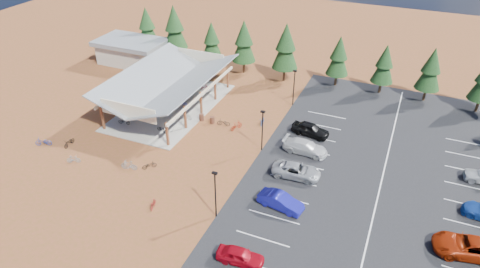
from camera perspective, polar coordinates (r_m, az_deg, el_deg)
ground at (r=49.49m, az=-3.34°, el=-2.07°), size 140.00×140.00×0.00m
asphalt_lot at (r=48.22m, az=18.58°, el=-4.95°), size 27.00×44.00×0.04m
concrete_pad at (r=59.01m, az=-9.11°, el=3.64°), size 10.60×18.60×0.10m
bike_pavilion at (r=57.34m, az=-9.43°, el=6.96°), size 11.65×19.40×4.97m
outbuilding at (r=73.87m, az=-14.25°, el=10.68°), size 11.00×7.00×3.90m
lamp_post_0 at (r=38.75m, az=-3.31°, el=-7.67°), size 0.50×0.25×5.14m
lamp_post_1 at (r=47.76m, az=3.00°, el=0.80°), size 0.50×0.25×5.14m
lamp_post_2 at (r=57.88m, az=7.21°, el=6.46°), size 0.50×0.25×5.14m
trash_bin_0 at (r=55.11m, az=-5.15°, el=2.24°), size 0.60×0.60×0.90m
trash_bin_1 at (r=54.38m, az=-3.73°, el=1.87°), size 0.60×0.60×0.90m
pine_0 at (r=76.00m, az=-12.31°, el=13.91°), size 3.51×3.51×8.19m
pine_1 at (r=72.32m, az=-8.74°, el=13.89°), size 3.97×3.97×9.26m
pine_2 at (r=68.83m, az=-3.80°, el=12.34°), size 3.25×3.25×7.57m
pine_3 at (r=66.71m, az=0.53°, el=12.26°), size 3.63×3.63×8.46m
pine_4 at (r=64.10m, az=6.12°, el=11.54°), size 3.85×3.85×8.96m
pine_5 at (r=64.15m, az=13.04°, el=10.11°), size 3.26×3.26×7.60m
pine_6 at (r=63.62m, az=18.70°, el=8.84°), size 3.12×3.12×7.26m
pine_7 at (r=63.39m, az=24.12°, el=7.91°), size 3.32×3.32×7.73m
bike_0 at (r=55.79m, az=-15.19°, el=1.64°), size 1.67×0.79×0.84m
bike_1 at (r=58.62m, az=-12.05°, el=3.71°), size 1.70×0.85×0.98m
bike_2 at (r=62.50m, az=-10.05°, el=5.70°), size 1.57×0.68×0.80m
bike_3 at (r=65.31m, az=-7.79°, el=7.20°), size 1.78×0.78×1.03m
bike_4 at (r=53.17m, az=-10.42°, el=0.67°), size 1.60×0.89×0.80m
bike_5 at (r=55.25m, az=-7.23°, el=2.33°), size 1.61×0.63×0.95m
bike_6 at (r=58.62m, az=-7.92°, el=4.15°), size 1.94×0.81×0.99m
bike_7 at (r=62.87m, az=-4.82°, el=6.32°), size 1.62×0.75×0.94m
bike_8 at (r=53.66m, az=-21.81°, el=-1.03°), size 0.81×1.86×0.95m
bike_9 at (r=50.47m, az=-21.32°, el=-3.15°), size 1.54×1.03×0.90m
bike_10 at (r=54.89m, az=-24.75°, el=-0.95°), size 1.99×1.40×0.99m
bike_11 at (r=42.08m, az=-11.51°, el=-9.13°), size 0.79×1.53×0.89m
bike_12 at (r=47.25m, az=-11.99°, el=-4.07°), size 1.45×1.50×0.81m
bike_13 at (r=47.46m, az=-14.58°, el=-4.05°), size 1.91×0.85×1.11m
bike_14 at (r=54.16m, az=3.03°, el=1.74°), size 0.81×1.72×0.87m
bike_15 at (r=52.90m, az=-0.49°, el=1.14°), size 1.24×1.88×1.10m
bike_16 at (r=53.77m, az=-2.22°, el=1.52°), size 1.72×0.86×0.86m
car_0 at (r=36.30m, az=0.04°, el=-15.95°), size 4.08×1.90×1.35m
car_1 at (r=41.21m, az=5.44°, el=-8.93°), size 4.64×2.25×1.47m
car_2 at (r=45.23m, az=7.53°, el=-4.87°), size 5.26×2.73×1.42m
car_3 at (r=48.98m, az=8.68°, el=-1.73°), size 5.20×2.33×1.48m
car_4 at (r=52.30m, az=9.38°, el=0.62°), size 4.81×2.48×1.57m
car_6 at (r=41.46m, az=28.28°, el=-13.10°), size 6.24×3.66×1.63m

